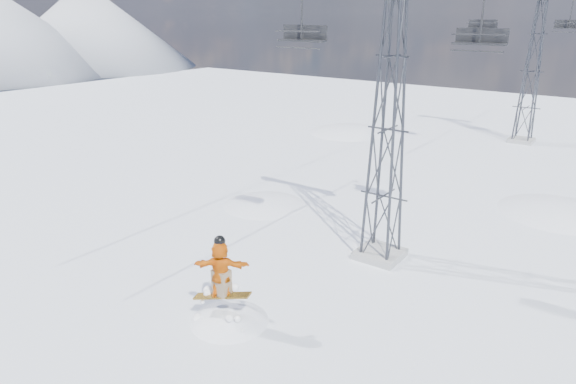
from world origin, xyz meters
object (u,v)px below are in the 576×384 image
object	(u,v)px
lift_tower_near	(388,130)
lift_chair_near	(303,35)
snowboarder_jump	(231,361)
lift_tower_far	(532,72)

from	to	relation	value
lift_tower_near	lift_chair_near	xyz separation A→B (m)	(-2.20, -2.70, 3.57)
lift_tower_near	snowboarder_jump	xyz separation A→B (m)	(-1.94, -7.28, -7.06)
lift_chair_near	lift_tower_near	bearing A→B (deg)	50.82
lift_tower_near	snowboarder_jump	world-z (taller)	lift_tower_near
lift_tower_far	lift_chair_near	bearing A→B (deg)	-94.54
snowboarder_jump	lift_chair_near	size ratio (longest dim) A/B	3.17
lift_tower_far	snowboarder_jump	bearing A→B (deg)	-93.44
lift_tower_far	snowboarder_jump	world-z (taller)	lift_tower_far
lift_tower_near	lift_tower_far	xyz separation A→B (m)	(0.00, 25.00, 0.00)
lift_tower_far	lift_chair_near	distance (m)	28.02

